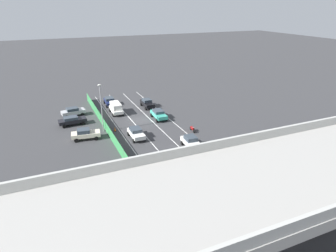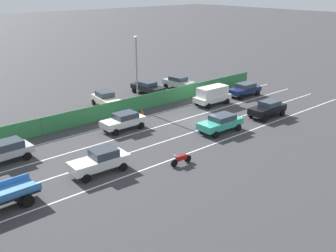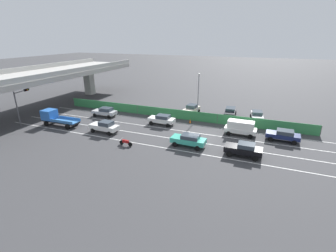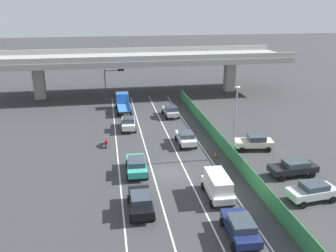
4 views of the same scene
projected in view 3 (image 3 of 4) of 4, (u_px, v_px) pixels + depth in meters
ground_plane at (199, 138)px, 34.58m from camera, size 300.00×300.00×0.00m
lane_line_left_edge at (144, 144)px, 32.43m from camera, size 0.14×48.19×0.01m
lane_line_mid_left at (154, 136)px, 35.28m from camera, size 0.14×48.19×0.01m
lane_line_mid_right at (163, 128)px, 38.12m from camera, size 0.14×48.19×0.01m
lane_line_right_edge at (171, 122)px, 40.97m from camera, size 0.14×48.19×0.01m
elevated_overpass at (25, 80)px, 43.65m from camera, size 53.53×11.66×7.73m
green_fence at (175, 114)px, 42.48m from camera, size 0.10×44.29×1.64m
car_hatchback_white at (162, 119)px, 39.48m from camera, size 2.02×4.26×1.61m
car_van_white at (241, 127)px, 35.17m from camera, size 2.13×4.48×2.11m
car_sedan_navy at (283, 135)px, 33.25m from camera, size 2.23×4.40×1.56m
car_taxi_teal at (189, 140)px, 31.65m from camera, size 2.15×4.53×1.60m
car_sedan_silver at (105, 112)px, 43.49m from camera, size 2.11×4.31×1.62m
car_sedan_white at (105, 126)px, 36.24m from camera, size 2.14×4.53×1.74m
car_sedan_black at (244, 149)px, 29.00m from camera, size 2.00×4.36×1.66m
flatbed_truck_blue at (55, 117)px, 39.18m from camera, size 2.24×6.30×2.42m
motorcycle at (126, 142)px, 31.96m from camera, size 0.60×1.95×0.93m
parked_wagon_silver at (257, 115)px, 41.36m from camera, size 4.39×2.39×1.63m
parked_sedan_dark at (230, 111)px, 43.57m from camera, size 4.72×2.25×1.55m
parked_sedan_cream at (191, 109)px, 44.92m from camera, size 4.54×2.51×1.71m
traffic_light at (21, 100)px, 38.65m from camera, size 3.26×0.92×5.59m
street_lamp at (198, 93)px, 40.11m from camera, size 0.60×0.36×7.96m
traffic_cone at (190, 121)px, 40.38m from camera, size 0.47×0.47×0.71m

